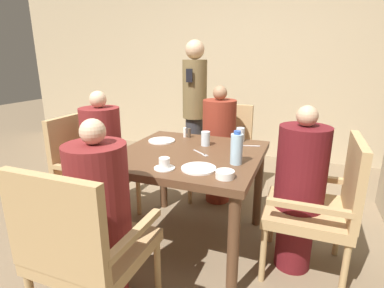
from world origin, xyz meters
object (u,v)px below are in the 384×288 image
(chair_left_side, at_px, (90,166))
(chair_right_side, at_px, (322,202))
(glass_tall_near, at_px, (240,135))
(diner_in_left_chair, at_px, (103,159))
(chair_far_side, at_px, (222,148))
(plate_main_left, at_px, (162,141))
(diner_in_right_chair, at_px, (299,189))
(water_bottle, at_px, (237,149))
(glass_tall_mid, at_px, (206,139))
(chair_near_corner, at_px, (84,245))
(bowl_small, at_px, (225,174))
(diner_in_far_chair, at_px, (219,144))
(standing_host, at_px, (195,108))
(teacup_with_saucer, at_px, (164,164))
(diner_in_near_chair, at_px, (101,219))
(plate_main_right, at_px, (199,168))

(chair_left_side, xyz_separation_m, chair_right_side, (1.85, 0.00, 0.00))
(chair_left_side, bearing_deg, glass_tall_near, 19.89)
(diner_in_left_chair, distance_m, chair_far_side, 1.21)
(diner_in_left_chair, bearing_deg, plate_main_left, 23.31)
(diner_in_right_chair, distance_m, water_bottle, 0.50)
(glass_tall_mid, bearing_deg, chair_near_corner, -102.70)
(chair_right_side, bearing_deg, bowl_small, -146.12)
(diner_in_right_chair, relative_size, glass_tall_mid, 10.09)
(chair_left_side, distance_m, diner_in_far_chair, 1.21)
(standing_host, relative_size, water_bottle, 7.21)
(water_bottle, bearing_deg, standing_host, 120.61)
(water_bottle, bearing_deg, teacup_with_saucer, -147.91)
(diner_in_near_chair, distance_m, plate_main_right, 0.64)
(chair_right_side, relative_size, plate_main_left, 4.35)
(chair_left_side, relative_size, chair_near_corner, 1.00)
(water_bottle, relative_size, glass_tall_near, 1.97)
(chair_right_side, bearing_deg, diner_in_near_chair, -145.32)
(diner_in_right_chair, relative_size, plate_main_left, 5.21)
(standing_host, bearing_deg, bowl_small, -63.78)
(plate_main_right, bearing_deg, teacup_with_saucer, -162.05)
(chair_right_side, relative_size, diner_in_near_chair, 0.84)
(glass_tall_near, bearing_deg, chair_near_corner, -109.59)
(chair_right_side, xyz_separation_m, bowl_small, (-0.56, -0.37, 0.25))
(chair_left_side, relative_size, teacup_with_saucer, 7.20)
(diner_in_far_chair, relative_size, diner_in_near_chair, 1.03)
(glass_tall_mid, bearing_deg, chair_right_side, -13.65)
(glass_tall_near, distance_m, glass_tall_mid, 0.32)
(plate_main_left, bearing_deg, glass_tall_near, 21.68)
(chair_near_corner, relative_size, plate_main_right, 4.35)
(chair_near_corner, xyz_separation_m, plate_main_right, (0.38, 0.63, 0.24))
(diner_in_left_chair, distance_m, standing_host, 1.30)
(plate_main_left, height_order, bowl_small, bowl_small)
(diner_in_far_chair, height_order, diner_in_near_chair, diner_in_far_chair)
(diner_in_near_chair, relative_size, teacup_with_saucer, 8.58)
(chair_left_side, bearing_deg, diner_in_left_chair, 0.00)
(plate_main_left, relative_size, glass_tall_mid, 1.94)
(diner_in_right_chair, bearing_deg, plate_main_left, 169.96)
(chair_far_side, xyz_separation_m, chair_right_side, (0.92, -0.93, 0.00))
(diner_in_left_chair, xyz_separation_m, chair_far_side, (0.78, 0.93, -0.08))
(standing_host, relative_size, plate_main_left, 7.33)
(glass_tall_near, height_order, glass_tall_mid, same)
(chair_left_side, xyz_separation_m, diner_in_far_chair, (0.92, 0.78, 0.08))
(diner_in_right_chair, bearing_deg, glass_tall_mid, 163.73)
(diner_in_right_chair, bearing_deg, standing_host, 134.39)
(diner_in_far_chair, distance_m, plate_main_left, 0.69)
(chair_near_corner, bearing_deg, diner_in_far_chair, 83.17)
(chair_far_side, height_order, chair_right_side, same)
(bowl_small, bearing_deg, chair_near_corner, -135.93)
(diner_in_left_chair, height_order, chair_right_side, diner_in_left_chair)
(diner_in_left_chair, height_order, standing_host, standing_host)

